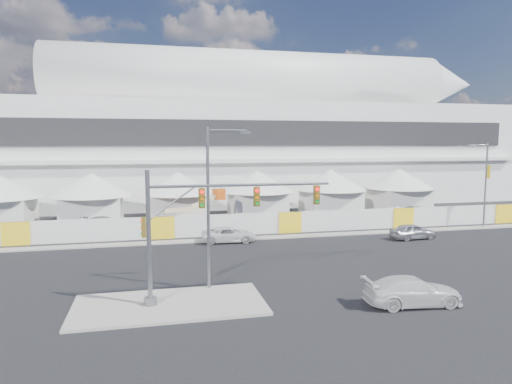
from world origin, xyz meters
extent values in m
plane|color=black|center=(0.00, 0.00, 0.00)|extent=(160.00, 160.00, 0.00)
cube|color=gray|center=(-6.00, -3.00, 0.07)|extent=(10.00, 5.00, 0.15)
cube|color=gray|center=(20.00, 12.50, 0.06)|extent=(80.00, 1.20, 0.12)
cube|color=silver|center=(8.00, 42.00, 7.00)|extent=(80.00, 24.00, 14.00)
cube|color=black|center=(8.00, 29.85, 9.80)|extent=(68.00, 0.30, 3.20)
cube|color=silver|center=(8.00, 29.60, 6.30)|extent=(72.00, 0.80, 0.50)
cylinder|color=silver|center=(8.00, 40.00, 17.78)|extent=(57.60, 8.40, 8.40)
cylinder|color=silver|center=(10.00, 40.00, 17.36)|extent=(51.60, 6.80, 6.80)
cylinder|color=silver|center=(12.00, 40.00, 16.94)|extent=(45.60, 5.20, 5.20)
cone|color=silver|center=(40.80, 40.00, 18.00)|extent=(8.00, 7.60, 7.60)
cube|color=silver|center=(-22.00, 24.00, 1.50)|extent=(6.00, 6.00, 3.00)
cube|color=silver|center=(-13.00, 24.00, 1.50)|extent=(6.00, 6.00, 3.00)
cone|color=silver|center=(-13.00, 24.00, 4.20)|extent=(8.40, 8.40, 2.40)
cube|color=silver|center=(-4.00, 24.00, 1.50)|extent=(6.00, 6.00, 3.00)
cone|color=silver|center=(-4.00, 24.00, 4.20)|extent=(8.40, 8.40, 2.40)
cube|color=silver|center=(5.00, 24.00, 1.50)|extent=(6.00, 6.00, 3.00)
cone|color=silver|center=(5.00, 24.00, 4.20)|extent=(8.40, 8.40, 2.40)
cube|color=silver|center=(14.00, 24.00, 1.50)|extent=(6.00, 6.00, 3.00)
cone|color=silver|center=(14.00, 24.00, 4.20)|extent=(8.40, 8.40, 2.40)
cube|color=silver|center=(23.00, 24.00, 1.50)|extent=(6.00, 6.00, 3.00)
cone|color=silver|center=(23.00, 24.00, 4.20)|extent=(8.40, 8.40, 2.40)
cube|color=silver|center=(6.00, 14.50, 1.00)|extent=(70.00, 0.25, 2.00)
imported|color=#AAABAF|center=(15.86, 9.21, 0.70)|extent=(1.94, 4.21, 1.40)
imported|color=silver|center=(-0.37, 11.72, 0.66)|extent=(2.42, 4.83, 1.31)
imported|color=silver|center=(6.62, -5.68, 0.76)|extent=(2.57, 5.37, 1.51)
imported|color=white|center=(19.81, 17.85, 0.78)|extent=(2.38, 4.93, 1.56)
imported|color=black|center=(22.29, 18.29, 0.79)|extent=(3.22, 4.96, 1.57)
imported|color=#AAAAAF|center=(-11.42, 19.88, 0.66)|extent=(3.61, 4.88, 1.31)
cylinder|color=gray|center=(-6.99, -2.96, 3.70)|extent=(0.24, 0.24, 7.10)
cylinder|color=gray|center=(-6.99, -2.96, 0.35)|extent=(0.69, 0.69, 0.40)
cylinder|color=gray|center=(-2.07, -2.96, 6.36)|extent=(9.83, 0.16, 0.16)
cube|color=#594714|center=(-4.23, -2.96, 5.71)|extent=(0.32, 0.22, 1.05)
cube|color=#594714|center=(-1.27, -2.96, 5.71)|extent=(0.32, 0.22, 1.05)
cube|color=#594714|center=(2.15, -2.96, 5.71)|extent=(0.32, 0.22, 1.05)
cube|color=#594714|center=(-7.23, -2.96, 4.29)|extent=(0.22, 0.32, 1.05)
cylinder|color=slate|center=(-3.64, -0.80, 4.83)|extent=(0.19, 0.19, 9.37)
cylinder|color=slate|center=(-2.49, -0.80, 9.31)|extent=(2.29, 0.12, 0.12)
cube|color=slate|center=(-1.45, -0.80, 9.20)|extent=(0.62, 0.26, 0.16)
cylinder|color=gray|center=(25.90, 12.50, 4.27)|extent=(0.17, 0.17, 8.53)
cylinder|color=gray|center=(24.86, 12.50, 8.34)|extent=(2.09, 0.11, 0.11)
cube|color=gray|center=(23.91, 12.50, 8.25)|extent=(0.57, 0.24, 0.14)
cube|color=yellow|center=(26.14, 12.50, 5.69)|extent=(0.03, 0.57, 1.33)
cube|color=#D45414|center=(-5.03, 16.57, 0.60)|extent=(4.33, 3.18, 1.21)
cube|color=beige|center=(-3.71, 16.57, 2.20)|extent=(3.98, 2.01, 0.38)
cube|color=beige|center=(-1.30, 16.57, 2.86)|extent=(3.10, 1.59, 1.33)
cube|color=#D45414|center=(0.24, 16.57, 3.40)|extent=(1.30, 1.30, 1.10)
camera|label=1|loc=(-6.76, -26.74, 8.64)|focal=32.00mm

